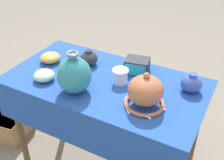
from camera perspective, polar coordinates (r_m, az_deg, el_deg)
The scene contains 10 objects.
display_table at distance 1.71m, azimuth -1.61°, elevation -2.72°, with size 1.19×0.64×0.73m.
vase_tall_bulbous at distance 1.53m, azimuth -7.70°, elevation 1.03°, with size 0.19×0.19×0.24m.
vase_dome_bell at distance 1.44m, azimuth 6.78°, elevation -2.54°, with size 0.23×0.22×0.20m.
mosaic_tile_box at distance 1.74m, azimuth 5.11°, elevation 2.91°, with size 0.16×0.14×0.09m.
jar_round_cobalt at distance 1.61m, azimuth 15.82°, elevation -0.63°, with size 0.12×0.12×0.11m.
jar_round_charcoal at distance 1.81m, azimuth -4.73°, elevation 4.43°, with size 0.11×0.11×0.10m.
bowl_shallow_celadon at distance 1.71m, azimuth -13.65°, elevation 0.90°, with size 0.13×0.13×0.06m, color #A8CCB7.
bowl_shallow_ochre at distance 1.89m, azimuth -12.45°, elevation 4.45°, with size 0.13×0.13×0.06m, color gold.
cup_wide_porcelain at distance 1.63m, azimuth 1.70°, elevation 0.92°, with size 0.10×0.10×0.09m.
wooden_crate at distance 2.47m, azimuth -20.58°, elevation -7.71°, with size 0.42×0.38×0.21m.
Camera 1 is at (0.70, -1.21, 1.65)m, focal length 45.00 mm.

